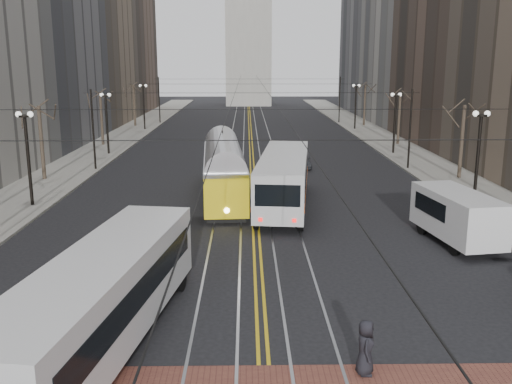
{
  "coord_description": "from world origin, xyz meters",
  "views": [
    {
      "loc": [
        -0.49,
        -16.27,
        8.8
      ],
      "look_at": [
        -0.06,
        8.89,
        3.0
      ],
      "focal_mm": 40.0,
      "sensor_mm": 36.0,
      "label": 1
    }
  ],
  "objects_px": {
    "rear_bus": "(284,181)",
    "pedestrian_a": "(365,347)",
    "cargo_van": "(457,218)",
    "sedan_grey": "(299,159)",
    "transit_bus": "(101,305)",
    "streetcar": "(224,175)"
  },
  "relations": [
    {
      "from": "streetcar",
      "to": "cargo_van",
      "type": "xyz_separation_m",
      "value": [
        11.81,
        -9.74,
        -0.29
      ]
    },
    {
      "from": "streetcar",
      "to": "pedestrian_a",
      "type": "xyz_separation_m",
      "value": [
        4.87,
        -21.72,
        -0.73
      ]
    },
    {
      "from": "streetcar",
      "to": "sedan_grey",
      "type": "distance_m",
      "value": 12.55
    },
    {
      "from": "streetcar",
      "to": "rear_bus",
      "type": "distance_m",
      "value": 4.47
    },
    {
      "from": "streetcar",
      "to": "sedan_grey",
      "type": "height_order",
      "value": "streetcar"
    },
    {
      "from": "transit_bus",
      "to": "streetcar",
      "type": "bearing_deg",
      "value": 90.27
    },
    {
      "from": "rear_bus",
      "to": "cargo_van",
      "type": "distance_m",
      "value": 10.89
    },
    {
      "from": "rear_bus",
      "to": "sedan_grey",
      "type": "height_order",
      "value": "rear_bus"
    },
    {
      "from": "cargo_van",
      "to": "transit_bus",
      "type": "bearing_deg",
      "value": -153.52
    },
    {
      "from": "sedan_grey",
      "to": "pedestrian_a",
      "type": "height_order",
      "value": "pedestrian_a"
    },
    {
      "from": "rear_bus",
      "to": "pedestrian_a",
      "type": "bearing_deg",
      "value": -80.06
    },
    {
      "from": "rear_bus",
      "to": "pedestrian_a",
      "type": "relative_size",
      "value": 7.54
    },
    {
      "from": "cargo_van",
      "to": "pedestrian_a",
      "type": "distance_m",
      "value": 13.85
    },
    {
      "from": "sedan_grey",
      "to": "transit_bus",
      "type": "bearing_deg",
      "value": -110.4
    },
    {
      "from": "transit_bus",
      "to": "sedan_grey",
      "type": "xyz_separation_m",
      "value": [
        8.95,
        31.21,
        -0.87
      ]
    },
    {
      "from": "transit_bus",
      "to": "rear_bus",
      "type": "distance_m",
      "value": 19.07
    },
    {
      "from": "sedan_grey",
      "to": "rear_bus",
      "type": "bearing_deg",
      "value": -103.75
    },
    {
      "from": "streetcar",
      "to": "pedestrian_a",
      "type": "distance_m",
      "value": 22.27
    },
    {
      "from": "rear_bus",
      "to": "streetcar",
      "type": "bearing_deg",
      "value": 154.54
    },
    {
      "from": "rear_bus",
      "to": "pedestrian_a",
      "type": "height_order",
      "value": "rear_bus"
    },
    {
      "from": "streetcar",
      "to": "cargo_van",
      "type": "bearing_deg",
      "value": -43.12
    },
    {
      "from": "transit_bus",
      "to": "rear_bus",
      "type": "relative_size",
      "value": 0.99
    }
  ]
}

